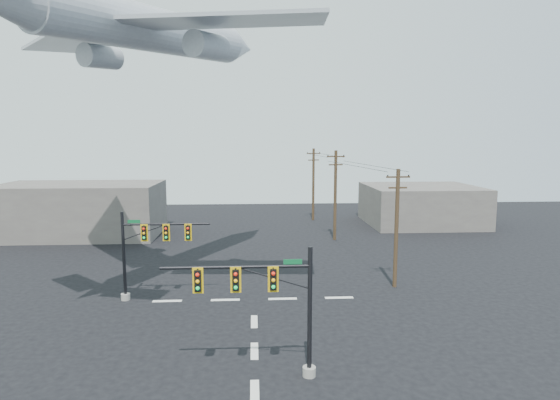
{
  "coord_description": "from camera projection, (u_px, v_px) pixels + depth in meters",
  "views": [
    {
      "loc": [
        0.01,
        -19.49,
        11.18
      ],
      "look_at": [
        1.41,
        5.0,
        7.93
      ],
      "focal_mm": 30.0,
      "sensor_mm": 36.0,
      "label": 1
    }
  ],
  "objects": [
    {
      "name": "utility_pole_b",
      "position": [
        335.0,
        194.0,
        51.17
      ],
      "size": [
        2.0,
        0.34,
        9.87
      ],
      "rotation": [
        0.0,
        0.0,
        0.11
      ],
      "color": "#43301D",
      "rests_on": "ground"
    },
    {
      "name": "ground",
      "position": [
        255.0,
        392.0,
        20.76
      ],
      "size": [
        120.0,
        120.0,
        0.0
      ],
      "primitive_type": "plane",
      "color": "black",
      "rests_on": "ground"
    },
    {
      "name": "signal_mast_near",
      "position": [
        272.0,
        304.0,
        21.51
      ],
      "size": [
        7.12,
        0.69,
        6.26
      ],
      "color": "gray",
      "rests_on": "ground"
    },
    {
      "name": "airliner",
      "position": [
        153.0,
        31.0,
        31.7
      ],
      "size": [
        22.82,
        24.94,
        7.22
      ],
      "rotation": [
        0.0,
        -0.06,
        1.06
      ],
      "color": "#B0B6BC"
    },
    {
      "name": "building_right",
      "position": [
        421.0,
        205.0,
        61.27
      ],
      "size": [
        14.0,
        12.0,
        5.0
      ],
      "primitive_type": "cube",
      "color": "#68625C",
      "rests_on": "ground"
    },
    {
      "name": "lane_markings",
      "position": [
        254.0,
        340.0,
        26.04
      ],
      "size": [
        14.0,
        21.2,
        0.01
      ],
      "color": "silver",
      "rests_on": "ground"
    },
    {
      "name": "utility_pole_c",
      "position": [
        313.0,
        183.0,
        63.67
      ],
      "size": [
        1.95,
        0.74,
        9.8
      ],
      "rotation": [
        0.0,
        0.0,
        0.31
      ],
      "color": "#43301D",
      "rests_on": "ground"
    },
    {
      "name": "utility_pole_a",
      "position": [
        396.0,
        226.0,
        34.81
      ],
      "size": [
        1.79,
        0.3,
        8.95
      ],
      "rotation": [
        0.0,
        0.0,
        0.04
      ],
      "color": "#43301D",
      "rests_on": "ground"
    },
    {
      "name": "power_lines",
      "position": [
        342.0,
        160.0,
        48.7
      ],
      "size": [
        4.17,
        29.37,
        0.42
      ],
      "color": "black"
    },
    {
      "name": "building_left",
      "position": [
        80.0,
        210.0,
        53.87
      ],
      "size": [
        18.0,
        10.0,
        6.0
      ],
      "primitive_type": "cube",
      "color": "#68625C",
      "rests_on": "ground"
    },
    {
      "name": "signal_mast_far",
      "position": [
        146.0,
        250.0,
        32.14
      ],
      "size": [
        6.24,
        0.68,
        6.21
      ],
      "color": "gray",
      "rests_on": "ground"
    }
  ]
}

